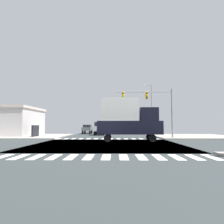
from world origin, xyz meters
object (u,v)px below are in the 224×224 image
suv_queued_1 (100,127)px  sedan_leading_3 (103,128)px  traffic_signal_mast (150,101)px  sedan_trailing_4 (87,128)px  box_truck_crossing_1 (127,119)px  street_lamp (150,105)px

suv_queued_1 → sedan_leading_3: 8.89m
traffic_signal_mast → sedan_trailing_4: bearing=126.9°
suv_queued_1 → sedan_leading_3: suv_queued_1 is taller
box_truck_crossing_1 → sedan_trailing_4: bearing=-158.6°
box_truck_crossing_1 → sedan_trailing_4: (-7.18, 18.29, -1.45)m
sedan_leading_3 → sedan_trailing_4: size_ratio=1.00×
traffic_signal_mast → box_truck_crossing_1: size_ratio=1.06×
traffic_signal_mast → street_lamp: (1.87, 9.90, 0.51)m
suv_queued_1 → sedan_leading_3: bearing=-90.0°
sedan_trailing_4 → street_lamp: bearing=161.3°
box_truck_crossing_1 → suv_queued_1: (-4.18, 13.34, -1.17)m
sedan_leading_3 → box_truck_crossing_1: bearing=100.6°
suv_queued_1 → sedan_leading_3: size_ratio=1.07×
street_lamp → sedan_trailing_4: 13.91m
suv_queued_1 → box_truck_crossing_1: bearing=107.4°
traffic_signal_mast → sedan_leading_3: traffic_signal_mast is taller
traffic_signal_mast → sedan_leading_3: size_ratio=1.78×
street_lamp → traffic_signal_mast: bearing=-100.7°
suv_queued_1 → sedan_trailing_4: 5.79m
street_lamp → box_truck_crossing_1: street_lamp is taller
street_lamp → suv_queued_1: street_lamp is taller
suv_queued_1 → sedan_trailing_4: (-3.00, 4.95, -0.28)m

